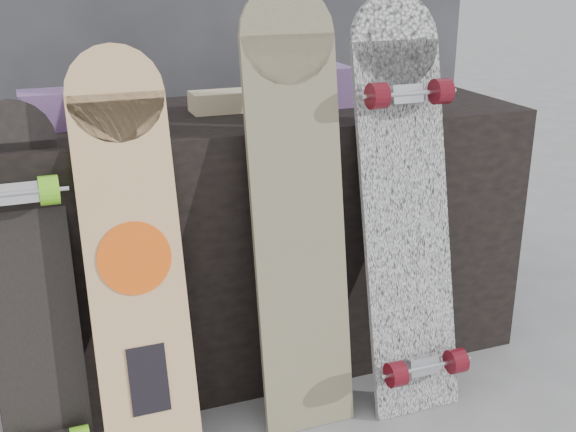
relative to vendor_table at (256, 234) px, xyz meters
name	(u,v)px	position (x,y,z in m)	size (l,w,h in m)	color
ground	(315,430)	(0.00, -0.50, -0.40)	(60.00, 60.00, 0.00)	slate
vendor_table	(256,234)	(0.00, 0.00, 0.00)	(1.60, 0.60, 0.80)	black
merch_box_purple	(55,110)	(-0.57, -0.04, 0.45)	(0.18, 0.12, 0.10)	#643B79
merch_box_small	(325,86)	(0.23, -0.01, 0.46)	(0.14, 0.14, 0.12)	#643B79
merch_box_flat	(228,101)	(-0.08, 0.01, 0.43)	(0.22, 0.10, 0.06)	#D1B78C
longboard_geisha	(133,252)	(-0.44, -0.38, 0.15)	(0.24, 0.30, 1.04)	beige
longboard_celtic	(297,202)	(0.00, -0.37, 0.23)	(0.26, 0.23, 1.18)	#C0B483
longboard_cascadia	(406,201)	(0.31, -0.39, 0.20)	(0.26, 0.35, 1.15)	white
skateboard_dark	(31,293)	(-0.69, -0.36, 0.07)	(0.21, 0.32, 0.92)	black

